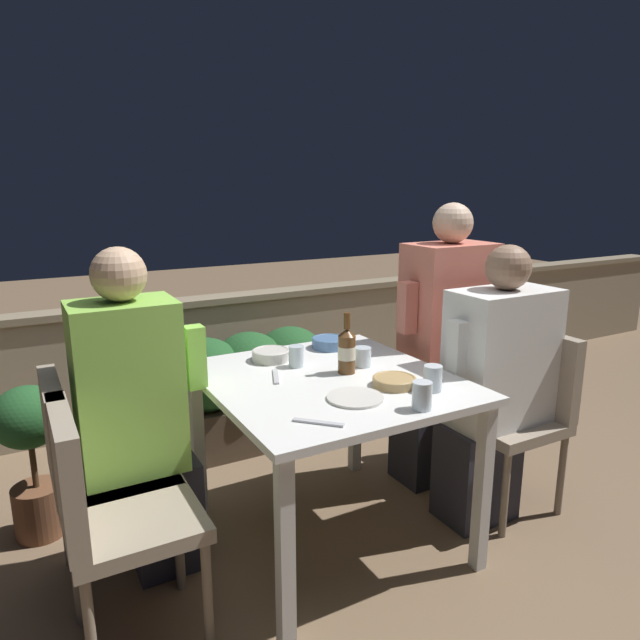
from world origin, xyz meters
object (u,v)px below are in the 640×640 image
chair_left_far (88,462)px  person_green_blouse (139,416)px  chair_right_far (468,376)px  person_coral_top (442,345)px  potted_plant (31,446)px  chair_left_near (104,504)px  chair_right_near (522,402)px  person_white_polo (494,386)px  beer_bottle (347,350)px

chair_left_far → person_green_blouse: person_green_blouse is taller
chair_right_far → person_coral_top: (-0.18, 0.00, 0.19)m
potted_plant → chair_left_near: bearing=-77.1°
chair_left_far → potted_plant: bearing=110.7°
chair_left_far → chair_right_near: same height
person_green_blouse → potted_plant: (-0.36, 0.45, -0.23)m
chair_left_near → person_white_polo: 1.62m
person_coral_top → chair_left_near: bearing=-167.7°
person_green_blouse → person_coral_top: person_coral_top is taller
person_white_polo → chair_right_far: size_ratio=1.49×
beer_bottle → person_coral_top: bearing=15.7°
chair_right_near → chair_left_near: bearing=179.2°
chair_left_far → person_white_polo: bearing=-11.9°
chair_left_near → person_white_polo: (1.61, -0.03, 0.11)m
person_white_polo → potted_plant: person_white_polo is taller
chair_left_near → person_white_polo: bearing=-0.9°
chair_left_far → potted_plant: chair_left_far is taller
chair_right_far → beer_bottle: 0.92m
potted_plant → person_white_polo: bearing=-23.9°
chair_left_far → person_green_blouse: bearing=0.0°
person_green_blouse → chair_right_far: person_green_blouse is taller
chair_left_near → chair_right_near: bearing=-0.8°
person_white_polo → potted_plant: 1.97m
person_white_polo → potted_plant: bearing=156.1°
chair_left_far → person_green_blouse: (0.19, 0.00, 0.14)m
person_white_polo → person_coral_top: person_coral_top is taller
chair_left_far → person_white_polo: (1.62, -0.34, 0.11)m
chair_left_far → chair_right_far: bearing=1.4°
chair_left_near → potted_plant: (-0.18, 0.77, -0.09)m
chair_left_near → chair_left_far: bearing=90.9°
chair_left_far → person_white_polo: 1.66m
person_green_blouse → person_coral_top: bearing=1.7°
chair_left_far → chair_right_near: size_ratio=1.00×
chair_left_far → person_green_blouse: 0.23m
person_white_polo → chair_right_far: bearing=60.5°
person_white_polo → person_coral_top: (0.03, 0.38, 0.09)m
chair_right_near → person_white_polo: person_white_polo is taller
chair_left_near → chair_right_far: same height
beer_bottle → potted_plant: (-1.16, 0.60, -0.40)m
chair_right_far → chair_left_near: bearing=-168.9°
person_coral_top → potted_plant: bearing=167.3°
chair_left_far → beer_bottle: size_ratio=3.28×
beer_bottle → potted_plant: 1.37m
person_coral_top → person_green_blouse: bearing=-178.3°
beer_bottle → potted_plant: size_ratio=0.38×
person_white_polo → chair_right_far: person_white_polo is taller
chair_left_near → beer_bottle: (0.98, 0.17, 0.31)m
chair_left_near → chair_left_far: 0.31m
person_coral_top → potted_plant: (-1.82, 0.41, -0.29)m
person_green_blouse → chair_right_near: (1.62, -0.34, -0.14)m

